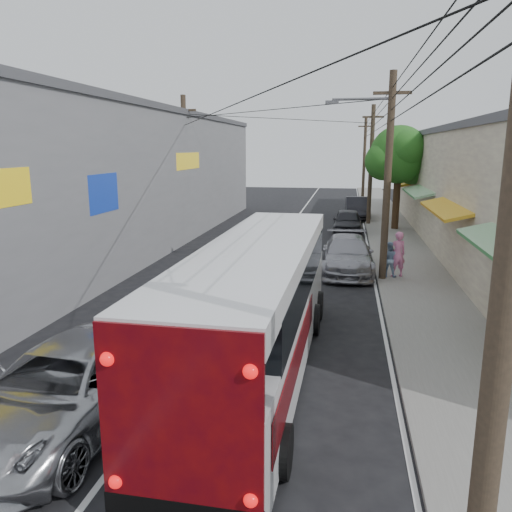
{
  "coord_description": "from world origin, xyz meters",
  "views": [
    {
      "loc": [
        3.69,
        -6.87,
        5.22
      ],
      "look_at": [
        0.73,
        9.36,
        1.63
      ],
      "focal_mm": 35.0,
      "sensor_mm": 36.0,
      "label": 1
    }
  ],
  "objects_px": {
    "jeepney": "(66,388)",
    "pedestrian_far": "(389,259)",
    "parked_car_mid": "(348,221)",
    "pedestrian_near": "(398,254)",
    "coach_bus": "(259,305)",
    "parked_car_far": "(357,208)",
    "parked_suv": "(347,255)"
  },
  "relations": [
    {
      "from": "jeepney",
      "to": "pedestrian_far",
      "type": "xyz_separation_m",
      "value": [
        6.85,
        12.34,
        0.04
      ]
    },
    {
      "from": "jeepney",
      "to": "parked_car_mid",
      "type": "height_order",
      "value": "jeepney"
    },
    {
      "from": "parked_car_mid",
      "to": "pedestrian_far",
      "type": "bearing_deg",
      "value": -81.37
    },
    {
      "from": "pedestrian_near",
      "to": "coach_bus",
      "type": "bearing_deg",
      "value": 46.28
    },
    {
      "from": "parked_car_mid",
      "to": "parked_car_far",
      "type": "height_order",
      "value": "parked_car_far"
    },
    {
      "from": "parked_car_mid",
      "to": "pedestrian_near",
      "type": "bearing_deg",
      "value": -79.66
    },
    {
      "from": "coach_bus",
      "to": "pedestrian_near",
      "type": "relative_size",
      "value": 5.89
    },
    {
      "from": "pedestrian_near",
      "to": "pedestrian_far",
      "type": "bearing_deg",
      "value": -14.7
    },
    {
      "from": "coach_bus",
      "to": "pedestrian_far",
      "type": "height_order",
      "value": "coach_bus"
    },
    {
      "from": "pedestrian_far",
      "to": "parked_car_far",
      "type": "bearing_deg",
      "value": -75.74
    },
    {
      "from": "parked_car_mid",
      "to": "parked_car_far",
      "type": "distance_m",
      "value": 6.91
    },
    {
      "from": "coach_bus",
      "to": "jeepney",
      "type": "height_order",
      "value": "coach_bus"
    },
    {
      "from": "parked_car_mid",
      "to": "pedestrian_far",
      "type": "xyz_separation_m",
      "value": [
        1.65,
        -10.93,
        0.09
      ]
    },
    {
      "from": "coach_bus",
      "to": "pedestrian_far",
      "type": "xyz_separation_m",
      "value": [
        3.68,
        9.25,
        -0.78
      ]
    },
    {
      "from": "pedestrian_near",
      "to": "jeepney",
      "type": "bearing_deg",
      "value": 39.52
    },
    {
      "from": "jeepney",
      "to": "pedestrian_near",
      "type": "distance_m",
      "value": 14.3
    },
    {
      "from": "jeepney",
      "to": "pedestrian_far",
      "type": "distance_m",
      "value": 14.11
    },
    {
      "from": "parked_suv",
      "to": "pedestrian_far",
      "type": "bearing_deg",
      "value": -31.99
    },
    {
      "from": "coach_bus",
      "to": "parked_car_mid",
      "type": "relative_size",
      "value": 2.48
    },
    {
      "from": "coach_bus",
      "to": "pedestrian_near",
      "type": "bearing_deg",
      "value": 67.48
    },
    {
      "from": "parked_suv",
      "to": "parked_car_far",
      "type": "height_order",
      "value": "parked_car_far"
    },
    {
      "from": "jeepney",
      "to": "parked_car_far",
      "type": "distance_m",
      "value": 30.71
    },
    {
      "from": "parked_suv",
      "to": "pedestrian_near",
      "type": "relative_size",
      "value": 2.82
    },
    {
      "from": "jeepney",
      "to": "parked_car_far",
      "type": "height_order",
      "value": "parked_car_far"
    },
    {
      "from": "parked_suv",
      "to": "pedestrian_far",
      "type": "height_order",
      "value": "pedestrian_far"
    },
    {
      "from": "parked_suv",
      "to": "pedestrian_near",
      "type": "bearing_deg",
      "value": -26.88
    },
    {
      "from": "coach_bus",
      "to": "pedestrian_near",
      "type": "height_order",
      "value": "coach_bus"
    },
    {
      "from": "jeepney",
      "to": "pedestrian_near",
      "type": "height_order",
      "value": "pedestrian_near"
    },
    {
      "from": "parked_car_mid",
      "to": "parked_car_far",
      "type": "xyz_separation_m",
      "value": [
        0.7,
        6.87,
        0.06
      ]
    },
    {
      "from": "coach_bus",
      "to": "pedestrian_near",
      "type": "distance_m",
      "value": 10.13
    },
    {
      "from": "pedestrian_far",
      "to": "parked_car_mid",
      "type": "bearing_deg",
      "value": -70.22
    },
    {
      "from": "jeepney",
      "to": "pedestrian_near",
      "type": "xyz_separation_m",
      "value": [
        7.18,
        12.37,
        0.25
      ]
    }
  ]
}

